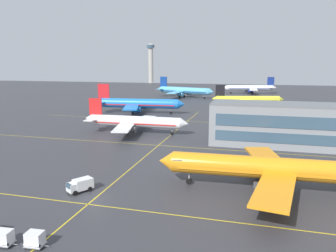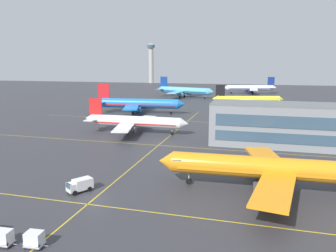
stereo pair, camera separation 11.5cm
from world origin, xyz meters
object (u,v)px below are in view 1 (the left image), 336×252
at_px(airliner_far_right_stand, 184,91).
at_px(airliner_distant_taxiway, 250,88).
at_px(baggage_cart_row_fourth, 35,239).
at_px(airliner_third_row, 138,103).
at_px(baggage_cart_row_middle, 4,238).
at_px(control_tower, 151,60).
at_px(service_truck_red_van, 80,185).
at_px(airliner_front_gate, 267,168).
at_px(airliner_second_row, 134,122).
at_px(airliner_far_left_stand, 247,100).

bearing_deg(airliner_far_right_stand, airliner_distant_taxiway, 43.84).
bearing_deg(baggage_cart_row_fourth, airliner_third_row, 103.63).
relative_size(baggage_cart_row_middle, control_tower, 0.07).
distance_m(airliner_third_row, baggage_cart_row_fourth, 102.49).
xyz_separation_m(airliner_distant_taxiway, baggage_cart_row_fourth, (-20.22, -207.67, -2.99)).
distance_m(airliner_third_row, baggage_cart_row_middle, 102.30).
relative_size(service_truck_red_van, baggage_cart_row_fourth, 1.59).
xyz_separation_m(airliner_distant_taxiway, service_truck_red_van, (-23.72, -191.61, -2.81)).
relative_size(airliner_front_gate, airliner_distant_taxiway, 0.98).
relative_size(airliner_front_gate, baggage_cart_row_middle, 12.97).
height_order(airliner_far_right_stand, baggage_cart_row_fourth, airliner_far_right_stand).
xyz_separation_m(airliner_far_right_stand, control_tower, (-69.68, 147.46, 20.35)).
bearing_deg(airliner_far_right_stand, airliner_front_gate, -72.57).
height_order(airliner_second_row, airliner_third_row, airliner_third_row).
distance_m(airliner_far_left_stand, baggage_cart_row_fourth, 133.29).
bearing_deg(control_tower, airliner_second_row, -73.08).
relative_size(airliner_far_right_stand, airliner_distant_taxiway, 1.06).
distance_m(airliner_far_right_stand, service_truck_red_van, 154.42).
distance_m(airliner_far_right_stand, baggage_cart_row_fourth, 170.76).
bearing_deg(airliner_third_row, baggage_cart_row_fourth, -76.37).
height_order(airliner_third_row, service_truck_red_van, airliner_third_row).
bearing_deg(airliner_front_gate, baggage_cart_row_fourth, -136.66).
bearing_deg(airliner_second_row, airliner_far_left_stand, 65.69).
relative_size(service_truck_red_van, control_tower, 0.10).
bearing_deg(airliner_far_left_stand, airliner_third_row, -144.12).
bearing_deg(airliner_front_gate, airliner_third_row, 123.86).
bearing_deg(airliner_far_left_stand, service_truck_red_van, -101.63).
xyz_separation_m(airliner_second_row, airliner_third_row, (-12.78, 37.94, 0.69)).
height_order(baggage_cart_row_fourth, control_tower, control_tower).
xyz_separation_m(airliner_third_row, control_tower, (-64.94, 217.53, 20.44)).
relative_size(airliner_second_row, service_truck_red_van, 7.44).
distance_m(baggage_cart_row_middle, baggage_cart_row_fourth, 3.76).
bearing_deg(airliner_far_left_stand, airliner_far_right_stand, 136.31).
distance_m(airliner_far_right_stand, airliner_distant_taxiway, 54.93).
bearing_deg(airliner_front_gate, control_tower, 111.50).
bearing_deg(service_truck_red_van, control_tower, 105.87).
bearing_deg(airliner_distant_taxiway, baggage_cart_row_fourth, -95.56).
xyz_separation_m(airliner_third_row, airliner_far_left_stand, (44.44, 32.15, -0.50)).
height_order(airliner_second_row, airliner_far_left_stand, airliner_far_left_stand).
relative_size(airliner_far_left_stand, control_tower, 0.80).
height_order(service_truck_red_van, baggage_cart_row_fourth, service_truck_red_van).
height_order(airliner_far_right_stand, service_truck_red_van, airliner_far_right_stand).
bearing_deg(baggage_cart_row_fourth, baggage_cart_row_middle, -170.27).
xyz_separation_m(airliner_second_row, airliner_distant_taxiway, (31.59, 146.06, 0.47)).
height_order(airliner_second_row, service_truck_red_van, airliner_second_row).
distance_m(airliner_front_gate, airliner_far_right_stand, 151.95).
xyz_separation_m(service_truck_red_van, baggage_cart_row_middle, (-0.20, -16.69, -0.17)).
relative_size(airliner_front_gate, airliner_second_row, 1.10).
relative_size(airliner_far_left_stand, service_truck_red_van, 7.77).
distance_m(service_truck_red_van, baggage_cart_row_fourth, 16.44).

